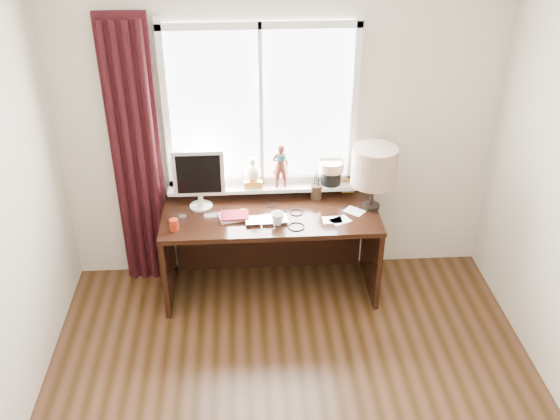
{
  "coord_description": "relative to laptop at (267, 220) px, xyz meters",
  "views": [
    {
      "loc": [
        -0.3,
        -2.56,
        3.25
      ],
      "look_at": [
        -0.05,
        1.25,
        1.0
      ],
      "focal_mm": 40.0,
      "sensor_mm": 36.0,
      "label": 1
    }
  ],
  "objects": [
    {
      "name": "red_cup",
      "position": [
        -0.7,
        -0.07,
        0.03
      ],
      "size": [
        0.07,
        0.07,
        0.09
      ],
      "primitive_type": "cylinder",
      "color": "maroon",
      "rests_on": "desk"
    },
    {
      "name": "wall_back",
      "position": [
        0.13,
        0.49,
        0.54
      ],
      "size": [
        3.5,
        0.0,
        2.6
      ],
      "primitive_type": "cube",
      "rotation": [
        1.57,
        0.0,
        0.0
      ],
      "color": "beige",
      "rests_on": "ground"
    },
    {
      "name": "desk_cables",
      "position": [
        0.18,
        0.06,
        -0.01
      ],
      "size": [
        0.33,
        0.49,
        0.01
      ],
      "color": "black",
      "rests_on": "desk"
    },
    {
      "name": "desk",
      "position": [
        0.03,
        0.22,
        -0.26
      ],
      "size": [
        1.7,
        0.7,
        0.75
      ],
      "color": "black",
      "rests_on": "floor"
    },
    {
      "name": "laptop",
      "position": [
        0.0,
        0.0,
        0.0
      ],
      "size": [
        0.34,
        0.23,
        0.03
      ],
      "primitive_type": "imported",
      "rotation": [
        0.0,
        0.0,
        0.05
      ],
      "color": "silver",
      "rests_on": "desk"
    },
    {
      "name": "window",
      "position": [
        0.01,
        0.45,
        0.55
      ],
      "size": [
        1.52,
        0.2,
        1.4
      ],
      "color": "white",
      "rests_on": "ground"
    },
    {
      "name": "ceiling",
      "position": [
        0.13,
        -1.51,
        1.84
      ],
      "size": [
        3.5,
        4.0,
        0.0
      ],
      "primitive_type": "cube",
      "color": "white",
      "rests_on": "wall_back"
    },
    {
      "name": "icon_frame",
      "position": [
        0.69,
        0.42,
        0.05
      ],
      "size": [
        0.1,
        0.02,
        0.13
      ],
      "color": "gold",
      "rests_on": "desk"
    },
    {
      "name": "table_lamp",
      "position": [
        0.83,
        0.16,
        0.35
      ],
      "size": [
        0.35,
        0.35,
        0.52
      ],
      "color": "black",
      "rests_on": "desk"
    },
    {
      "name": "curtain",
      "position": [
        -1.0,
        0.4,
        0.35
      ],
      "size": [
        0.38,
        0.09,
        2.25
      ],
      "color": "black",
      "rests_on": "floor"
    },
    {
      "name": "mug",
      "position": [
        0.08,
        -0.04,
        0.04
      ],
      "size": [
        0.13,
        0.13,
        0.1
      ],
      "primitive_type": "imported",
      "rotation": [
        0.0,
        0.0,
        0.51
      ],
      "color": "white",
      "rests_on": "desk"
    },
    {
      "name": "notebook_stack",
      "position": [
        -0.25,
        0.07,
        0.0
      ],
      "size": [
        0.25,
        0.2,
        0.03
      ],
      "color": "beige",
      "rests_on": "desk"
    },
    {
      "name": "brush_holder",
      "position": [
        0.42,
        0.34,
        0.05
      ],
      "size": [
        0.09,
        0.09,
        0.25
      ],
      "color": "black",
      "rests_on": "desk"
    },
    {
      "name": "loose_papers",
      "position": [
        0.59,
        0.03,
        -0.01
      ],
      "size": [
        0.36,
        0.3,
        0.0
      ],
      "color": "white",
      "rests_on": "desk"
    },
    {
      "name": "monitor",
      "position": [
        -0.51,
        0.26,
        0.27
      ],
      "size": [
        0.4,
        0.18,
        0.49
      ],
      "color": "beige",
      "rests_on": "desk"
    }
  ]
}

